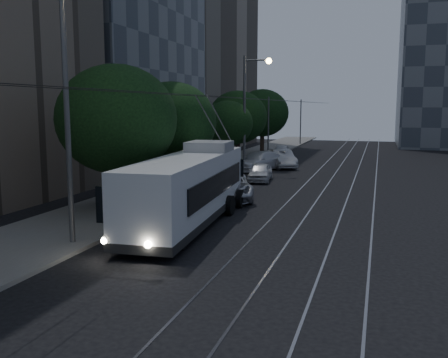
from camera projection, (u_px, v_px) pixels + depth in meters
name	position (u px, v px, depth m)	size (l,w,h in m)	color
ground	(233.00, 250.00, 17.85)	(120.00, 120.00, 0.00)	black
sidewalk	(213.00, 171.00, 38.95)	(5.00, 90.00, 0.15)	slate
tram_rails	(344.00, 177.00, 36.00)	(4.52, 90.00, 0.02)	gray
overhead_wires	(244.00, 128.00, 37.71)	(2.23, 90.00, 6.00)	black
building_glass_mid	(92.00, 7.00, 42.31)	(14.40, 18.40, 26.80)	#3D434D
building_tan_far	(181.00, 4.00, 60.62)	(14.40, 22.40, 34.80)	gray
trolleybus	(190.00, 188.00, 21.55)	(3.21, 11.58, 5.63)	silver
pickup_silver	(227.00, 185.00, 27.57)	(2.54, 5.51, 1.53)	#B6B7BE
car_white_a	(260.00, 172.00, 34.22)	(1.46, 3.64, 1.24)	silver
car_white_b	(259.00, 161.00, 39.91)	(2.12, 5.22, 1.51)	white
car_white_c	(282.00, 159.00, 41.74)	(1.59, 4.56, 1.50)	#AEAEB2
car_white_d	(282.00, 152.00, 48.90)	(1.63, 4.05, 1.38)	silver
tree_1	(117.00, 119.00, 23.46)	(5.71, 5.71, 7.06)	black
tree_2	(172.00, 122.00, 28.41)	(5.11, 5.11, 6.50)	black
tree_3	(228.00, 124.00, 39.58)	(4.01, 4.01, 5.55)	black
tree_4	(238.00, 117.00, 43.24)	(5.10, 5.10, 6.46)	black
tree_5	(262.00, 113.00, 52.15)	(5.49, 5.49, 6.89)	black
streetlamp_near	(76.00, 88.00, 17.46)	(2.31, 0.44, 9.47)	#545456
streetlamp_far	(249.00, 102.00, 38.17)	(2.19, 0.44, 8.91)	#545456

